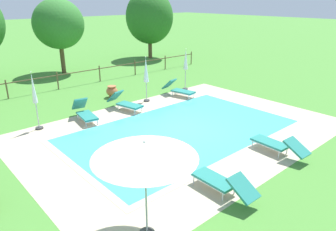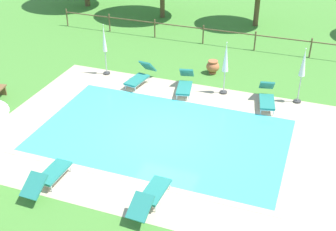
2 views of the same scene
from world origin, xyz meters
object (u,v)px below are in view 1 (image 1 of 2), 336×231
(sun_lounger_north_end, at_px, (277,144))
(tree_west_mid, at_px, (59,24))
(tree_far_west, at_px, (150,17))
(sun_lounger_north_near_steps, at_px, (125,103))
(patio_umbrella_closed_row_centre, at_px, (34,94))
(patio_umbrella_closed_row_mid_west, at_px, (186,63))
(sun_lounger_north_mid, at_px, (222,182))
(sun_lounger_north_far, at_px, (85,112))
(terracotta_urn_near_fence, at_px, (112,91))
(patio_umbrella_closed_row_west, at_px, (146,73))
(patio_umbrella_open_foreground, at_px, (145,150))
(sun_lounger_south_near_corner, at_px, (179,89))

(sun_lounger_north_end, distance_m, tree_west_mid, 17.52)
(tree_far_west, bearing_deg, sun_lounger_north_near_steps, -133.56)
(patio_umbrella_closed_row_centre, bearing_deg, patio_umbrella_closed_row_mid_west, 1.58)
(sun_lounger_north_mid, relative_size, sun_lounger_north_far, 1.03)
(sun_lounger_north_end, distance_m, terracotta_urn_near_fence, 9.68)
(patio_umbrella_closed_row_mid_west, relative_size, patio_umbrella_closed_row_centre, 1.00)
(patio_umbrella_closed_row_west, height_order, terracotta_urn_near_fence, patio_umbrella_closed_row_west)
(sun_lounger_north_mid, height_order, sun_lounger_north_end, sun_lounger_north_mid)
(tree_west_mid, bearing_deg, sun_lounger_north_far, -109.48)
(terracotta_urn_near_fence, relative_size, tree_west_mid, 0.12)
(sun_lounger_north_mid, distance_m, sun_lounger_north_end, 3.39)
(patio_umbrella_closed_row_centre, distance_m, tree_west_mid, 11.01)
(sun_lounger_north_mid, height_order, tree_west_mid, tree_west_mid)
(sun_lounger_north_near_steps, relative_size, patio_umbrella_open_foreground, 0.83)
(terracotta_urn_near_fence, bearing_deg, sun_lounger_north_far, -141.70)
(patio_umbrella_closed_row_mid_west, bearing_deg, terracotta_urn_near_fence, 159.27)
(patio_umbrella_closed_row_centre, bearing_deg, patio_umbrella_open_foreground, -93.81)
(patio_umbrella_closed_row_west, distance_m, tree_far_west, 13.07)
(sun_lounger_north_near_steps, height_order, sun_lounger_north_end, sun_lounger_north_near_steps)
(sun_lounger_north_mid, height_order, sun_lounger_south_near_corner, sun_lounger_south_near_corner)
(patio_umbrella_open_foreground, relative_size, patio_umbrella_closed_row_centre, 0.99)
(sun_lounger_north_mid, bearing_deg, patio_umbrella_open_foreground, 178.18)
(sun_lounger_south_near_corner, relative_size, tree_west_mid, 0.39)
(tree_west_mid, bearing_deg, patio_umbrella_closed_row_west, -87.94)
(sun_lounger_north_mid, distance_m, patio_umbrella_closed_row_mid_west, 10.85)
(sun_lounger_north_end, bearing_deg, sun_lounger_north_far, 115.35)
(sun_lounger_north_near_steps, xyz_separation_m, tree_far_west, (9.87, 10.38, 3.21))
(sun_lounger_north_near_steps, height_order, patio_umbrella_closed_row_west, patio_umbrella_closed_row_west)
(sun_lounger_north_far, distance_m, tree_far_west, 16.19)
(sun_lounger_north_mid, height_order, patio_umbrella_open_foreground, patio_umbrella_open_foreground)
(terracotta_urn_near_fence, bearing_deg, sun_lounger_north_end, -85.83)
(tree_far_west, bearing_deg, terracotta_urn_near_fence, -138.60)
(sun_lounger_north_mid, distance_m, tree_far_west, 21.85)
(patio_umbrella_closed_row_west, height_order, patio_umbrella_closed_row_centre, patio_umbrella_closed_row_centre)
(patio_umbrella_closed_row_centre, bearing_deg, terracotta_urn_near_fence, 20.91)
(sun_lounger_north_end, bearing_deg, sun_lounger_north_near_steps, 100.43)
(sun_lounger_south_near_corner, height_order, patio_umbrella_open_foreground, patio_umbrella_open_foreground)
(sun_lounger_north_near_steps, bearing_deg, sun_lounger_north_mid, -104.74)
(terracotta_urn_near_fence, bearing_deg, sun_lounger_north_near_steps, -106.24)
(sun_lounger_north_end, xyz_separation_m, patio_umbrella_closed_row_mid_west, (3.43, 8.09, 1.28))
(sun_lounger_north_end, distance_m, sun_lounger_south_near_corner, 7.70)
(sun_lounger_north_far, distance_m, patio_umbrella_open_foreground, 8.20)
(patio_umbrella_closed_row_centre, xyz_separation_m, tree_west_mid, (5.39, 9.40, 1.94))
(sun_lounger_north_near_steps, distance_m, patio_umbrella_closed_row_mid_west, 5.00)
(sun_lounger_north_end, distance_m, patio_umbrella_closed_row_mid_west, 8.88)
(patio_umbrella_closed_row_mid_west, distance_m, tree_far_west, 11.12)
(sun_lounger_south_near_corner, bearing_deg, terracotta_urn_near_fence, 142.11)
(sun_lounger_south_near_corner, distance_m, terracotta_urn_near_fence, 3.72)
(patio_umbrella_closed_row_centre, bearing_deg, sun_lounger_north_mid, -75.70)
(patio_umbrella_closed_row_centre, distance_m, tree_far_west, 17.26)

